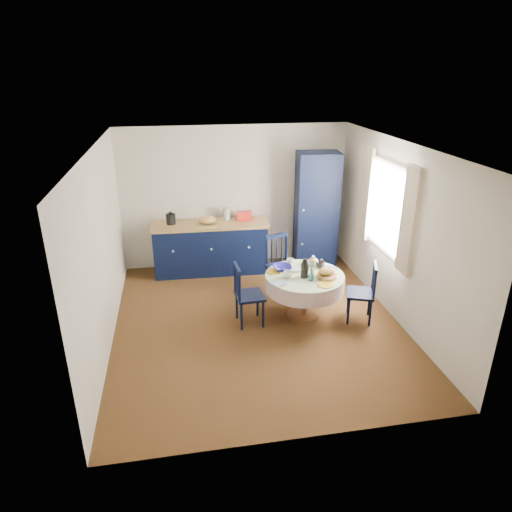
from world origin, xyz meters
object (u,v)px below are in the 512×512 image
at_px(chair_right, 363,292).
at_px(mug_c, 320,264).
at_px(kitchen_counter, 211,247).
at_px(mug_b, 311,278).
at_px(cobalt_bowl, 282,268).
at_px(chair_left, 247,294).
at_px(chair_far, 280,265).
at_px(mug_a, 288,274).
at_px(mug_d, 290,262).
at_px(pantry_cabinet, 316,211).
at_px(dining_table, 305,282).

relative_size(chair_right, mug_c, 6.85).
height_order(kitchen_counter, mug_b, kitchen_counter).
bearing_deg(kitchen_counter, mug_b, -57.19).
bearing_deg(cobalt_bowl, chair_left, -155.72).
bearing_deg(chair_right, chair_far, -117.38).
bearing_deg(mug_c, mug_a, -155.84).
height_order(mug_b, mug_d, mug_d).
height_order(pantry_cabinet, chair_far, pantry_cabinet).
xyz_separation_m(chair_right, mug_d, (-0.92, 0.60, 0.28)).
bearing_deg(mug_a, chair_right, -9.96).
bearing_deg(chair_left, mug_b, -103.88).
bearing_deg(mug_d, chair_far, 94.84).
bearing_deg(chair_left, mug_c, -81.86).
distance_m(dining_table, mug_d, 0.42).
xyz_separation_m(mug_a, mug_b, (0.29, -0.14, -0.01)).
bearing_deg(dining_table, chair_left, -177.79).
bearing_deg(cobalt_bowl, chair_right, -22.72).
relative_size(pantry_cabinet, chair_left, 2.28).
bearing_deg(dining_table, pantry_cabinet, 68.87).
height_order(chair_left, mug_b, chair_left).
bearing_deg(chair_left, mug_d, -64.54).
height_order(kitchen_counter, mug_d, kitchen_counter).
height_order(dining_table, mug_c, dining_table).
height_order(chair_far, mug_c, chair_far).
bearing_deg(cobalt_bowl, mug_d, 42.97).
height_order(pantry_cabinet, mug_c, pantry_cabinet).
distance_m(pantry_cabinet, cobalt_bowl, 1.89).
bearing_deg(pantry_cabinet, mug_b, -103.61).
bearing_deg(mug_d, mug_c, -21.84).
height_order(dining_table, cobalt_bowl, dining_table).
xyz_separation_m(dining_table, cobalt_bowl, (-0.29, 0.22, 0.15)).
xyz_separation_m(kitchen_counter, mug_c, (1.47, -1.65, 0.26)).
distance_m(mug_b, cobalt_bowl, 0.51).
distance_m(dining_table, chair_far, 0.84).
bearing_deg(chair_right, mug_a, -79.69).
bearing_deg(mug_c, chair_right, -40.18).
height_order(mug_c, mug_d, mug_c).
height_order(chair_far, mug_a, chair_far).
bearing_deg(mug_a, cobalt_bowl, 93.55).
relative_size(pantry_cabinet, mug_d, 19.23).
height_order(pantry_cabinet, dining_table, pantry_cabinet).
height_order(mug_b, cobalt_bowl, mug_b).
relative_size(dining_table, mug_a, 8.87).
distance_m(mug_a, cobalt_bowl, 0.27).
bearing_deg(mug_a, kitchen_counter, 115.86).
bearing_deg(kitchen_counter, mug_a, -61.98).
xyz_separation_m(dining_table, mug_b, (0.02, -0.19, 0.16)).
distance_m(chair_right, mug_b, 0.82).
relative_size(kitchen_counter, mug_b, 21.78).
height_order(mug_a, mug_c, mug_c).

